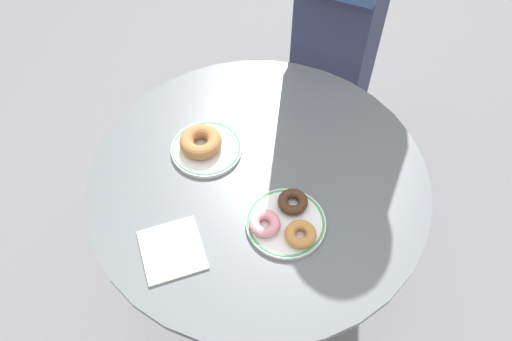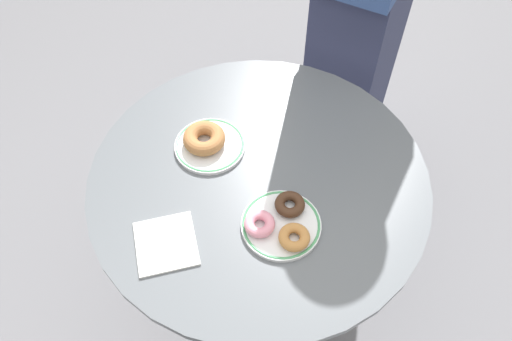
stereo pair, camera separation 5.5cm
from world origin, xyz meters
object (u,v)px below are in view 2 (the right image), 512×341
Objects in this scene: cafe_table at (258,223)px; plate_right at (281,225)px; plate_left at (210,145)px; donut_old_fashioned at (294,237)px; donut_cinnamon at (204,138)px; donut_chocolate at (290,204)px; paper_napkin at (166,244)px; donut_pink_frosted at (260,224)px.

plate_right reaches higher than cafe_table.
cafe_table is 4.65× the size of plate_left.
plate_left is 2.56× the size of donut_old_fashioned.
donut_cinnamon is (-0.15, -0.05, 0.25)m from cafe_table.
plate_left is at bearing 39.66° from donut_cinnamon.
donut_cinnamon reaches higher than donut_chocolate.
plate_right is at bearing 64.45° from paper_napkin.
donut_chocolate is at bearing 0.65° from cafe_table.
cafe_table is at bearing 96.65° from paper_napkin.
plate_left is 2.56× the size of donut_chocolate.
donut_cinnamon is 0.26m from donut_pink_frosted.
plate_left is 1.31× the size of paper_napkin.
plate_left reaches higher than paper_napkin.
plate_left and plate_right have the same top height.
plate_right is 2.61× the size of donut_old_fashioned.
cafe_table is 0.31m from donut_old_fashioned.
donut_pink_frosted is at bearing -35.14° from cafe_table.
donut_cinnamon reaches higher than cafe_table.
donut_old_fashioned and donut_pink_frosted have the same top height.
donut_pink_frosted is (0.00, -0.08, 0.00)m from donut_chocolate.
donut_cinnamon is at bearing -140.34° from plate_left.
donut_chocolate is (0.25, 0.05, 0.02)m from plate_left.
donut_pink_frosted reaches higher than cafe_table.
donut_chocolate reaches higher than plate_left.
plate_right is 0.05m from donut_old_fashioned.
donut_pink_frosted is 0.51× the size of paper_napkin.
cafe_table is at bearing 163.78° from plate_right.
donut_cinnamon is at bearing 130.36° from paper_napkin.
donut_old_fashioned is (0.18, -0.04, 0.24)m from cafe_table.
paper_napkin is (0.17, -0.22, -0.00)m from plate_left.
paper_napkin is at bearing -115.55° from plate_right.
donut_pink_frosted is at bearing -8.03° from plate_left.
cafe_table is 11.93× the size of donut_pink_frosted.
plate_right is at bearing 177.12° from donut_old_fashioned.
paper_napkin is (-0.08, -0.26, -0.02)m from donut_chocolate.
donut_cinnamon is at bearing 173.97° from donut_pink_frosted.
donut_cinnamon reaches higher than donut_old_fashioned.
donut_chocolate is (0.11, 0.00, 0.24)m from cafe_table.
donut_old_fashioned is at bearing 2.03° from donut_cinnamon.
donut_chocolate is at bearing 11.93° from donut_cinnamon.
plate_left is at bearing 127.74° from paper_napkin.
paper_napkin is (0.03, -0.26, 0.22)m from cafe_table.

